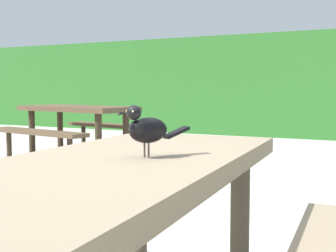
{
  "coord_description": "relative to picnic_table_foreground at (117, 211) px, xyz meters",
  "views": [
    {
      "loc": [
        0.82,
        -1.48,
        0.98
      ],
      "look_at": [
        0.03,
        0.06,
        0.84
      ],
      "focal_mm": 49.2,
      "sensor_mm": 36.0,
      "label": 1
    }
  ],
  "objects": [
    {
      "name": "bird_grackle",
      "position": [
        0.08,
        0.06,
        0.29
      ],
      "size": [
        0.16,
        0.26,
        0.18
      ],
      "color": "black",
      "rests_on": "picnic_table_foreground"
    },
    {
      "name": "picnic_table_mid_right",
      "position": [
        -3.32,
        3.96,
        0.0
      ],
      "size": [
        1.97,
        1.95,
        0.74
      ],
      "color": "brown",
      "rests_on": "ground"
    },
    {
      "name": "picnic_table_foreground",
      "position": [
        0.0,
        0.0,
        0.0
      ],
      "size": [
        1.82,
        1.86,
        0.74
      ],
      "color": "#84725B",
      "rests_on": "ground"
    }
  ]
}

